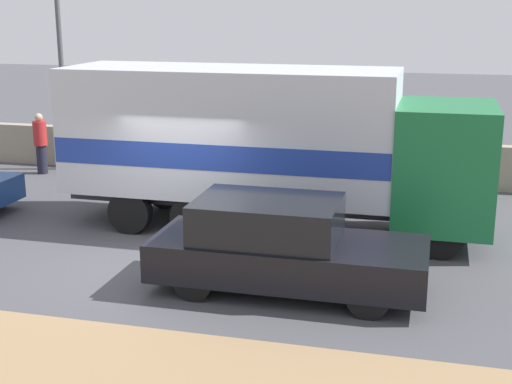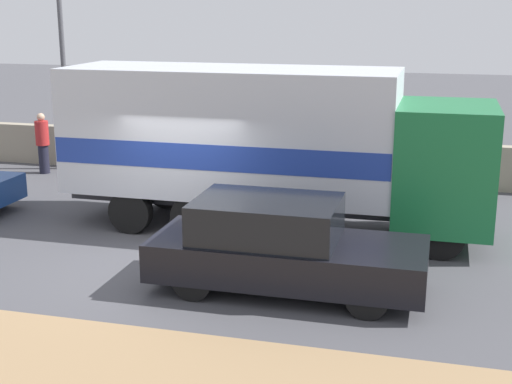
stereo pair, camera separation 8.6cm
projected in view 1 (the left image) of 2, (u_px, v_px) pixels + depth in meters
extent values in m
plane|color=#47474C|center=(159.00, 262.00, 13.11)|extent=(80.00, 80.00, 0.00)
cube|color=gray|center=(255.00, 155.00, 19.59)|extent=(60.00, 0.35, 1.15)
cylinder|color=#4C4C51|center=(60.00, 41.00, 19.64)|extent=(0.14, 0.14, 7.24)
cube|color=#196B38|center=(444.00, 165.00, 13.84)|extent=(1.85, 2.41, 2.34)
cube|color=black|center=(495.00, 143.00, 13.50)|extent=(0.06, 2.05, 1.03)
cube|color=#2D2D33|center=(231.00, 196.00, 15.11)|extent=(6.82, 1.27, 0.25)
cube|color=silver|center=(230.00, 130.00, 14.75)|extent=(6.82, 2.32, 2.56)
cube|color=navy|center=(230.00, 147.00, 14.84)|extent=(6.79, 2.34, 0.51)
cylinder|color=black|center=(441.00, 207.00, 15.05)|extent=(0.90, 0.28, 0.90)
cylinder|color=black|center=(440.00, 235.00, 13.20)|extent=(0.90, 0.28, 0.90)
cylinder|color=black|center=(165.00, 189.00, 16.54)|extent=(0.90, 0.28, 0.90)
cylinder|color=black|center=(130.00, 212.00, 14.69)|extent=(0.90, 0.28, 0.90)
cylinder|color=black|center=(222.00, 192.00, 16.21)|extent=(0.90, 0.28, 0.90)
cylinder|color=black|center=(193.00, 217.00, 14.36)|extent=(0.90, 0.28, 0.90)
cube|color=black|center=(289.00, 258.00, 11.66)|extent=(4.47, 1.78, 0.63)
cube|color=black|center=(268.00, 219.00, 11.58)|extent=(2.32, 1.63, 0.66)
cylinder|color=black|center=(377.00, 263.00, 12.11)|extent=(0.65, 0.20, 0.65)
cylinder|color=black|center=(368.00, 298.00, 10.67)|extent=(0.65, 0.20, 0.65)
cylinder|color=black|center=(222.00, 250.00, 12.77)|extent=(0.65, 0.20, 0.65)
cylinder|color=black|center=(193.00, 281.00, 11.33)|extent=(0.65, 0.20, 0.65)
cylinder|color=#1E1E2D|center=(42.00, 159.00, 19.92)|extent=(0.29, 0.29, 0.81)
cylinder|color=#B22626|center=(40.00, 133.00, 19.73)|extent=(0.37, 0.37, 0.67)
sphere|color=tan|center=(39.00, 117.00, 19.62)|extent=(0.22, 0.22, 0.22)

